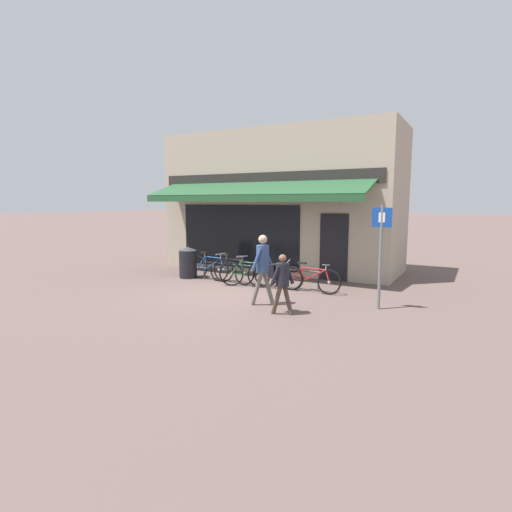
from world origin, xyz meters
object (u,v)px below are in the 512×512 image
at_px(bicycle_blue, 210,268).
at_px(bicycle_red, 310,279).
at_px(bicycle_purple, 275,276).
at_px(litter_bin, 188,262).
at_px(bicycle_green, 249,273).
at_px(parking_sign, 381,246).
at_px(pedestrian_child, 281,277).
at_px(bicycle_black, 231,270).
at_px(pedestrian_adult, 263,262).

distance_m(bicycle_blue, bicycle_red, 3.37).
height_order(bicycle_purple, litter_bin, litter_bin).
relative_size(bicycle_blue, bicycle_red, 0.99).
bearing_deg(bicycle_green, parking_sign, -32.32).
relative_size(litter_bin, parking_sign, 0.42).
bearing_deg(bicycle_purple, pedestrian_child, -68.90).
distance_m(bicycle_purple, litter_bin, 3.25).
bearing_deg(bicycle_black, bicycle_blue, -178.65).
bearing_deg(bicycle_blue, bicycle_purple, -3.10).
height_order(pedestrian_child, parking_sign, parking_sign).
distance_m(bicycle_red, pedestrian_adult, 2.03).
relative_size(pedestrian_child, litter_bin, 1.33).
relative_size(bicycle_green, litter_bin, 1.65).
height_order(bicycle_blue, bicycle_purple, bicycle_blue).
height_order(bicycle_purple, bicycle_red, bicycle_purple).
bearing_deg(bicycle_black, bicycle_red, 6.79).
relative_size(bicycle_red, litter_bin, 1.76).
distance_m(bicycle_black, pedestrian_adult, 2.82).
relative_size(bicycle_green, bicycle_purple, 1.00).
bearing_deg(bicycle_purple, bicycle_black, 166.64).
distance_m(bicycle_green, litter_bin, 2.43).
xyz_separation_m(bicycle_purple, litter_bin, (-3.24, 0.16, 0.14)).
distance_m(bicycle_black, litter_bin, 1.71).
height_order(bicycle_black, bicycle_red, bicycle_black).
bearing_deg(bicycle_green, bicycle_black, 143.54).
height_order(bicycle_black, parking_sign, parking_sign).
xyz_separation_m(pedestrian_child, parking_sign, (1.78, 1.48, 0.64)).
distance_m(pedestrian_adult, litter_bin, 4.24).
bearing_deg(bicycle_blue, pedestrian_child, -31.89).
xyz_separation_m(pedestrian_child, litter_bin, (-4.51, 2.35, -0.32)).
bearing_deg(bicycle_purple, litter_bin, 168.27).
bearing_deg(bicycle_red, parking_sign, -22.01).
distance_m(bicycle_green, bicycle_red, 1.84).
bearing_deg(bicycle_green, pedestrian_child, -68.29).
distance_m(bicycle_green, pedestrian_child, 3.03).
bearing_deg(litter_bin, pedestrian_child, -27.57).
bearing_deg(bicycle_blue, parking_sign, -8.11).
relative_size(bicycle_blue, bicycle_purple, 1.05).
bearing_deg(bicycle_red, bicycle_purple, -169.61).
distance_m(bicycle_green, parking_sign, 4.08).
relative_size(bicycle_green, pedestrian_adult, 0.98).
xyz_separation_m(bicycle_blue, parking_sign, (5.42, -0.90, 1.07)).
xyz_separation_m(bicycle_green, bicycle_red, (1.83, 0.22, -0.03)).
relative_size(bicycle_red, pedestrian_child, 1.32).
bearing_deg(pedestrian_adult, bicycle_purple, 95.72).
relative_size(bicycle_purple, pedestrian_adult, 0.98).
distance_m(bicycle_black, bicycle_green, 0.73).
bearing_deg(bicycle_green, bicycle_red, -15.82).
bearing_deg(bicycle_purple, pedestrian_adult, -81.39).
distance_m(bicycle_red, pedestrian_child, 2.42).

